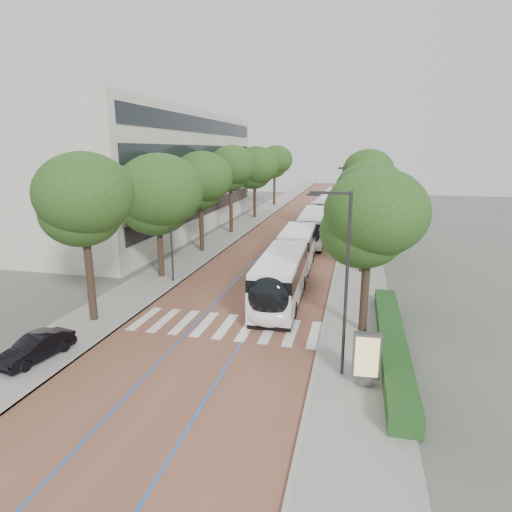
{
  "coord_description": "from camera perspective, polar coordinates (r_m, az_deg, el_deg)",
  "views": [
    {
      "loc": [
        7.05,
        -20.45,
        9.7
      ],
      "look_at": [
        0.29,
        8.06,
        2.4
      ],
      "focal_mm": 30.0,
      "sensor_mm": 36.0,
      "label": 1
    }
  ],
  "objects": [
    {
      "name": "lane_line_right",
      "position": [
        61.46,
        8.13,
        4.8
      ],
      "size": [
        0.12,
        126.0,
        0.01
      ],
      "primitive_type": "cube",
      "color": "#214FA9",
      "rests_on": "road"
    },
    {
      "name": "ad_panel",
      "position": [
        18.67,
        14.51,
        -13.06
      ],
      "size": [
        1.14,
        0.46,
        2.35
      ],
      "rotation": [
        0.0,
        0.0,
        0.05
      ],
      "color": "#59595B",
      "rests_on": "sidewalk_right"
    },
    {
      "name": "lane_line_left",
      "position": [
        61.83,
        5.16,
        4.93
      ],
      "size": [
        0.12,
        126.0,
        0.01
      ],
      "primitive_type": "cube",
      "color": "#214FA9",
      "rests_on": "road"
    },
    {
      "name": "sidewalk_right",
      "position": [
        61.21,
        13.65,
        4.54
      ],
      "size": [
        4.0,
        140.0,
        0.12
      ],
      "primitive_type": "cube",
      "color": "gray",
      "rests_on": "ground"
    },
    {
      "name": "bus_queued_0",
      "position": [
        46.21,
        7.59,
        3.81
      ],
      "size": [
        2.91,
        12.47,
        3.2
      ],
      "rotation": [
        0.0,
        0.0,
        0.03
      ],
      "color": "silver",
      "rests_on": "ground"
    },
    {
      "name": "ground",
      "position": [
        23.71,
        -5.26,
        -10.23
      ],
      "size": [
        160.0,
        160.0,
        0.0
      ],
      "primitive_type": "plane",
      "color": "#51544C",
      "rests_on": "ground"
    },
    {
      "name": "bus_queued_1",
      "position": [
        59.56,
        9.26,
        6.02
      ],
      "size": [
        3.2,
        12.52,
        3.2
      ],
      "rotation": [
        0.0,
        0.0,
        -0.06
      ],
      "color": "silver",
      "rests_on": "ground"
    },
    {
      "name": "kerb_right",
      "position": [
        61.23,
        11.87,
        4.64
      ],
      "size": [
        0.2,
        140.0,
        0.14
      ],
      "primitive_type": "cube",
      "color": "gray",
      "rests_on": "ground"
    },
    {
      "name": "trees_right",
      "position": [
        42.07,
        14.36,
        8.8
      ],
      "size": [
        5.5,
        47.2,
        9.2
      ],
      "color": "black",
      "rests_on": "ground"
    },
    {
      "name": "road",
      "position": [
        61.63,
        6.64,
        4.85
      ],
      "size": [
        11.0,
        140.0,
        0.02
      ],
      "primitive_type": "cube",
      "color": "brown",
      "rests_on": "ground"
    },
    {
      "name": "trees_left",
      "position": [
        48.57,
        -4.18,
        10.53
      ],
      "size": [
        6.43,
        60.53,
        9.86
      ],
      "color": "black",
      "rests_on": "ground"
    },
    {
      "name": "lamp_post_left",
      "position": [
        31.83,
        -11.3,
        3.62
      ],
      "size": [
        0.14,
        0.14,
        8.0
      ],
      "primitive_type": "cylinder",
      "color": "#2D2D30",
      "rests_on": "sidewalk_left"
    },
    {
      "name": "kerb_left",
      "position": [
        62.51,
        1.52,
        5.12
      ],
      "size": [
        0.2,
        140.0,
        0.14
      ],
      "primitive_type": "cube",
      "color": "gray",
      "rests_on": "ground"
    },
    {
      "name": "streetlight_far",
      "position": [
        42.73,
        12.78,
        7.09
      ],
      "size": [
        1.82,
        0.2,
        8.0
      ],
      "color": "#2D2D30",
      "rests_on": "sidewalk_right"
    },
    {
      "name": "hedge",
      "position": [
        22.51,
        17.68,
        -10.79
      ],
      "size": [
        1.2,
        14.0,
        0.8
      ],
      "primitive_type": "cube",
      "color": "#164017",
      "rests_on": "sidewalk_right"
    },
    {
      "name": "zebra_crossing",
      "position": [
        24.51,
        -4.06,
        -9.3
      ],
      "size": [
        10.55,
        3.6,
        0.01
      ],
      "color": "silver",
      "rests_on": "ground"
    },
    {
      "name": "parked_car",
      "position": [
        22.86,
        -27.27,
        -10.79
      ],
      "size": [
        1.97,
        3.82,
        1.2
      ],
      "primitive_type": "imported",
      "rotation": [
        0.0,
        0.0,
        -0.2
      ],
      "color": "black",
      "rests_on": "sidewalk_left"
    },
    {
      "name": "bus_queued_2",
      "position": [
        72.32,
        10.19,
        7.37
      ],
      "size": [
        3.0,
        12.49,
        3.2
      ],
      "rotation": [
        0.0,
        0.0,
        -0.04
      ],
      "color": "silver",
      "rests_on": "ground"
    },
    {
      "name": "lead_bus",
      "position": [
        31.11,
        4.4,
        -1.09
      ],
      "size": [
        3.03,
        18.46,
        3.2
      ],
      "rotation": [
        0.0,
        0.0,
        0.03
      ],
      "color": "black",
      "rests_on": "ground"
    },
    {
      "name": "streetlight_near",
      "position": [
        18.12,
        11.49,
        -1.92
      ],
      "size": [
        1.82,
        0.2,
        8.0
      ],
      "color": "#2D2D30",
      "rests_on": "sidewalk_right"
    },
    {
      "name": "sidewalk_left",
      "position": [
        62.92,
        -0.18,
        5.18
      ],
      "size": [
        4.0,
        140.0,
        0.12
      ],
      "primitive_type": "cube",
      "color": "gray",
      "rests_on": "ground"
    },
    {
      "name": "office_building",
      "position": [
        55.3,
        -15.61,
        10.69
      ],
      "size": [
        18.11,
        40.0,
        14.0
      ],
      "color": "#B6B4A9",
      "rests_on": "ground"
    }
  ]
}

